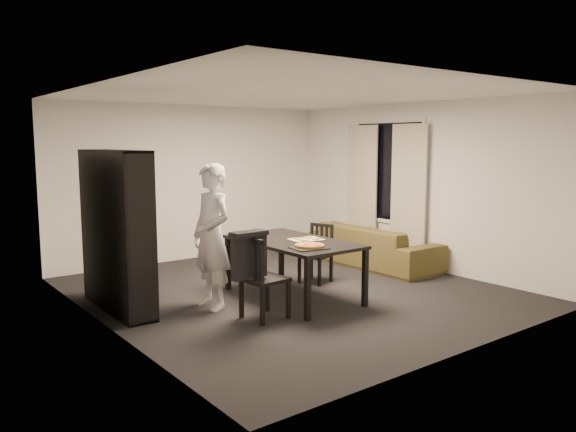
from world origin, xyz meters
TOP-DOWN VIEW (x-y plane):
  - room at (0.00, 0.00)m, footprint 5.01×5.51m
  - window_pane at (2.48, 0.60)m, footprint 0.02×1.40m
  - window_frame at (2.48, 0.60)m, footprint 0.03×1.52m
  - curtain_left at (2.40, 0.08)m, footprint 0.03×0.70m
  - curtain_right at (2.40, 1.12)m, footprint 0.03×0.70m
  - bookshelf at (-2.16, 0.60)m, footprint 0.35×1.50m
  - dining_table at (-0.19, -0.26)m, footprint 1.00×1.80m
  - chair_left at (-1.05, -0.75)m, footprint 0.48×0.48m
  - chair_right at (0.62, 0.19)m, footprint 0.49×0.49m
  - draped_jacket at (-1.18, -0.76)m, footprint 0.45×0.22m
  - person at (-1.23, -0.02)m, footprint 0.45×0.66m
  - baking_tray at (-0.38, -0.82)m, footprint 0.44×0.38m
  - pepperoni_pizza at (-0.34, -0.78)m, footprint 0.35×0.35m
  - kitchen_towel at (-0.03, -0.34)m, footprint 0.44×0.35m
  - pizza_slices at (-0.04, -0.35)m, footprint 0.40×0.35m
  - sofa at (2.01, 0.44)m, footprint 0.88×2.25m

SIDE VIEW (x-z plane):
  - sofa at x=2.01m, z-range 0.00..0.66m
  - chair_right at x=0.62m, z-range 0.06..0.89m
  - chair_left at x=-1.05m, z-range 0.07..1.02m
  - dining_table at x=-0.19m, z-range 0.31..1.06m
  - kitchen_towel at x=-0.03m, z-range 0.75..0.76m
  - baking_tray at x=-0.38m, z-range 0.75..0.76m
  - pizza_slices at x=-0.04m, z-range 0.76..0.77m
  - pepperoni_pizza at x=-0.34m, z-range 0.76..0.79m
  - draped_jacket at x=-1.18m, z-range 0.52..1.05m
  - person at x=-1.23m, z-range 0.00..1.74m
  - bookshelf at x=-2.16m, z-range 0.00..1.90m
  - curtain_left at x=2.40m, z-range 0.02..2.27m
  - curtain_right at x=2.40m, z-range 0.02..2.27m
  - room at x=0.00m, z-range 0.00..2.60m
  - window_pane at x=2.48m, z-range 0.70..2.30m
  - window_frame at x=2.48m, z-range 0.64..2.36m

